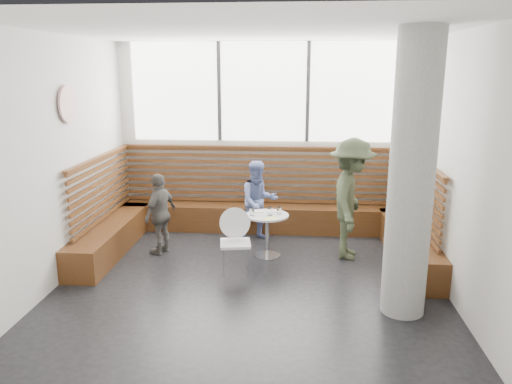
# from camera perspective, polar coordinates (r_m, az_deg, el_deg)

# --- Properties ---
(room) EXTENTS (5.00, 5.00, 3.20)m
(room) POSITION_cam_1_polar(r_m,az_deg,el_deg) (6.21, -0.77, 3.18)
(room) COLOR silver
(room) RESTS_ON ground
(booth) EXTENTS (5.00, 2.50, 1.44)m
(booth) POSITION_cam_1_polar(r_m,az_deg,el_deg) (8.21, 0.45, -2.72)
(booth) COLOR #482812
(booth) RESTS_ON ground
(concrete_column) EXTENTS (0.50, 0.50, 3.20)m
(concrete_column) POSITION_cam_1_polar(r_m,az_deg,el_deg) (5.73, 17.36, 1.60)
(concrete_column) COLOR gray
(concrete_column) RESTS_ON ground
(wall_art) EXTENTS (0.03, 0.50, 0.50)m
(wall_art) POSITION_cam_1_polar(r_m,az_deg,el_deg) (7.17, -20.71, 9.37)
(wall_art) COLOR white
(wall_art) RESTS_ON room
(cafe_table) EXTENTS (0.64, 0.64, 0.66)m
(cafe_table) POSITION_cam_1_polar(r_m,az_deg,el_deg) (7.45, 1.28, -3.96)
(cafe_table) COLOR silver
(cafe_table) RESTS_ON ground
(cafe_chair) EXTENTS (0.43, 0.42, 0.89)m
(cafe_chair) POSITION_cam_1_polar(r_m,az_deg,el_deg) (6.89, -2.31, -5.05)
(cafe_chair) COLOR white
(cafe_chair) RESTS_ON ground
(adult_man) EXTENTS (0.85, 1.26, 1.80)m
(adult_man) POSITION_cam_1_polar(r_m,az_deg,el_deg) (7.45, 10.83, -0.79)
(adult_man) COLOR #3B452E
(adult_man) RESTS_ON ground
(child_back) EXTENTS (0.78, 0.70, 1.32)m
(child_back) POSITION_cam_1_polar(r_m,az_deg,el_deg) (8.11, 0.30, -1.06)
(child_back) COLOR #6B7CBB
(child_back) RESTS_ON ground
(child_left) EXTENTS (0.53, 0.79, 1.24)m
(child_left) POSITION_cam_1_polar(r_m,az_deg,el_deg) (7.71, -10.88, -2.44)
(child_left) COLOR #605C57
(child_left) RESTS_ON ground
(plate_near) EXTENTS (0.18, 0.18, 0.01)m
(plate_near) POSITION_cam_1_polar(r_m,az_deg,el_deg) (7.54, 0.34, -2.21)
(plate_near) COLOR white
(plate_near) RESTS_ON cafe_table
(plate_far) EXTENTS (0.18, 0.18, 0.01)m
(plate_far) POSITION_cam_1_polar(r_m,az_deg,el_deg) (7.54, 1.86, -2.21)
(plate_far) COLOR white
(plate_far) RESTS_ON cafe_table
(glass_left) EXTENTS (0.07, 0.07, 0.10)m
(glass_left) POSITION_cam_1_polar(r_m,az_deg,el_deg) (7.35, -0.46, -2.26)
(glass_left) COLOR white
(glass_left) RESTS_ON cafe_table
(glass_mid) EXTENTS (0.08, 0.08, 0.12)m
(glass_mid) POSITION_cam_1_polar(r_m,az_deg,el_deg) (7.36, 1.60, -2.19)
(glass_mid) COLOR white
(glass_mid) RESTS_ON cafe_table
(glass_right) EXTENTS (0.07, 0.07, 0.11)m
(glass_right) POSITION_cam_1_polar(r_m,az_deg,el_deg) (7.42, 2.65, -2.12)
(glass_right) COLOR white
(glass_right) RESTS_ON cafe_table
(menu_card) EXTENTS (0.25, 0.21, 0.00)m
(menu_card) POSITION_cam_1_polar(r_m,az_deg,el_deg) (7.19, 1.75, -3.05)
(menu_card) COLOR #A5C64C
(menu_card) RESTS_ON cafe_table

